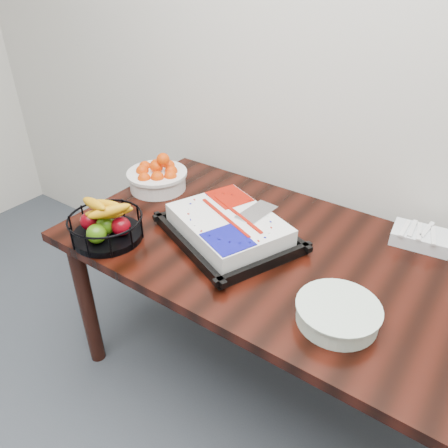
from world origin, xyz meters
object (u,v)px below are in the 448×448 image
Objects in this scene: tangerine_bowl at (157,174)px; fruit_basket at (106,225)px; cake_tray at (229,228)px; plate_stack at (338,313)px; table at (292,274)px.

tangerine_bowl is 0.44m from fruit_basket.
cake_tray reaches higher than plate_stack.
plate_stack is at bearing -40.71° from table.
tangerine_bowl is at bearing 106.50° from fruit_basket.
plate_stack is (0.26, -0.23, 0.12)m from table.
table is 6.98× the size of plate_stack.
tangerine_bowl reaches higher than plate_stack.
fruit_basket is (-0.38, -0.28, 0.02)m from cake_tray.
tangerine_bowl is (-0.77, 0.10, 0.16)m from table.
table is 0.80m from tangerine_bowl.
tangerine_bowl is 1.09m from plate_stack.
plate_stack is at bearing -17.64° from tangerine_bowl.
plate_stack is (1.04, -0.33, -0.05)m from tangerine_bowl.
fruit_basket reaches higher than table.
cake_tray is 2.18× the size of tangerine_bowl.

